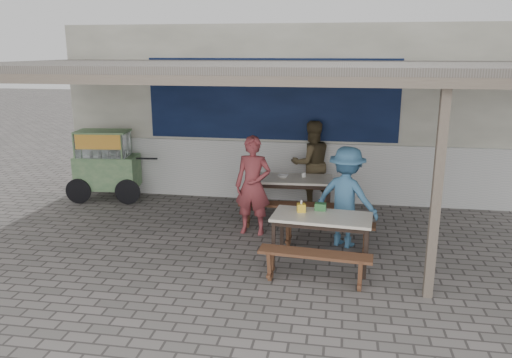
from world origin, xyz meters
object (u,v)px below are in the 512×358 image
object	(u,v)px
patron_street_side	(253,186)
patron_right_table	(346,197)
bench_left_street	(287,209)
vendor_cart	(106,162)
condiment_jar	(304,175)
table_left	(289,182)
patron_wall_side	(311,163)
tissue_box	(301,208)
bench_right_street	(315,261)
donation_box	(320,207)
table_right	(322,221)
condiment_bowl	(283,176)
bench_left_wall	(290,190)
bench_right_wall	(326,228)

from	to	relation	value
patron_street_side	patron_right_table	size ratio (longest dim) A/B	1.04
bench_left_street	vendor_cart	size ratio (longest dim) A/B	0.95
condiment_jar	table_left	bearing A→B (deg)	-154.76
patron_wall_side	tissue_box	xyz separation A→B (m)	(0.03, -2.81, -0.03)
patron_street_side	patron_wall_side	bearing A→B (deg)	69.06
bench_right_street	vendor_cart	xyz separation A→B (m)	(-4.43, 3.20, 0.44)
donation_box	tissue_box	bearing A→B (deg)	-158.12
table_right	condiment_bowl	bearing A→B (deg)	115.92
patron_wall_side	bench_left_street	bearing A→B (deg)	54.40
bench_right_street	condiment_jar	distance (m)	2.86
patron_right_table	condiment_bowl	bearing A→B (deg)	-22.71
table_left	vendor_cart	xyz separation A→B (m)	(-3.81, 0.52, 0.10)
donation_box	condiment_jar	world-z (taller)	donation_box
table_left	condiment_jar	bearing A→B (deg)	22.25
bench_left_street	table_left	bearing A→B (deg)	90.00
bench_right_street	tissue_box	xyz separation A→B (m)	(-0.25, 0.75, 0.47)
patron_wall_side	condiment_jar	world-z (taller)	patron_wall_side
patron_wall_side	bench_right_street	bearing A→B (deg)	70.72
bench_left_wall	patron_right_table	bearing A→B (deg)	-62.96
bench_right_wall	tissue_box	size ratio (longest dim) A/B	12.76
patron_wall_side	patron_right_table	distance (m)	2.20
table_left	table_right	xyz separation A→B (m)	(0.68, -2.05, -0.00)
patron_street_side	condiment_bowl	size ratio (longest dim) A/B	8.57
table_right	condiment_jar	bearing A→B (deg)	106.05
patron_right_table	table_right	bearing A→B (deg)	92.74
bench_right_street	table_right	bearing A→B (deg)	90.00
bench_left_wall	patron_right_table	world-z (taller)	patron_right_table
patron_wall_side	tissue_box	distance (m)	2.81
table_left	table_right	world-z (taller)	same
bench_left_street	bench_left_wall	distance (m)	1.22
patron_street_side	condiment_bowl	bearing A→B (deg)	71.56
bench_left_street	patron_right_table	distance (m)	1.24
bench_left_street	bench_right_street	xyz separation A→B (m)	(0.59, -2.07, -0.01)
bench_left_street	bench_left_wall	xyz separation A→B (m)	(-0.06, 1.22, 0.00)
patron_wall_side	condiment_bowl	bearing A→B (deg)	38.44
condiment_jar	patron_right_table	bearing A→B (deg)	-60.17
bench_right_wall	table_right	bearing A→B (deg)	-90.00
donation_box	condiment_bowl	xyz separation A→B (m)	(-0.76, 1.84, -0.03)
patron_right_table	table_left	bearing A→B (deg)	-25.16
condiment_bowl	table_left	bearing A→B (deg)	-10.76
bench_left_wall	condiment_bowl	size ratio (longest dim) A/B	8.65
table_left	patron_right_table	bearing A→B (deg)	-52.88
bench_left_wall	patron_street_side	world-z (taller)	patron_street_side
bench_right_wall	donation_box	world-z (taller)	donation_box
table_right	patron_street_side	size ratio (longest dim) A/B	0.87
condiment_bowl	bench_left_wall	bearing A→B (deg)	82.28
table_left	bench_right_wall	bearing A→B (deg)	-65.63
bench_left_wall	donation_box	bearing A→B (deg)	-77.34
bench_left_street	table_right	size ratio (longest dim) A/B	1.16
vendor_cart	condiment_jar	bearing A→B (deg)	-12.13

